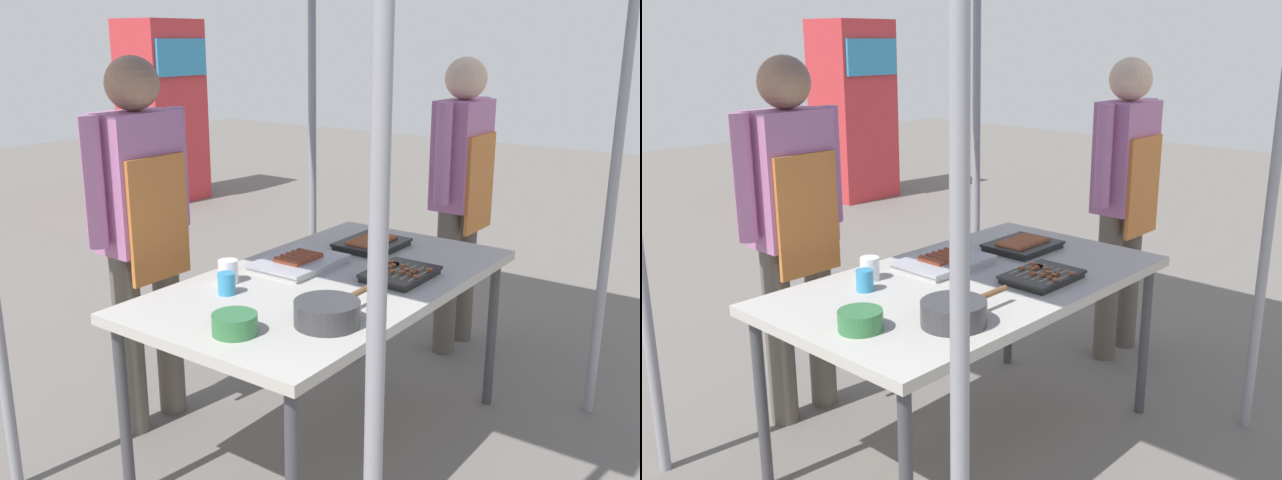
{
  "view_description": "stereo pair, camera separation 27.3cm",
  "coord_description": "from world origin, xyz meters",
  "views": [
    {
      "loc": [
        -2.19,
        -1.56,
        1.67
      ],
      "look_at": [
        0.0,
        0.05,
        0.9
      ],
      "focal_mm": 40.15,
      "sensor_mm": 36.0,
      "label": 1
    },
    {
      "loc": [
        -2.02,
        -1.77,
        1.67
      ],
      "look_at": [
        0.0,
        0.05,
        0.9
      ],
      "focal_mm": 40.15,
      "sensor_mm": 36.0,
      "label": 2
    }
  ],
  "objects": [
    {
      "name": "tray_pork_links",
      "position": [
        0.04,
        0.19,
        0.77
      ],
      "size": [
        0.38,
        0.27,
        0.05
      ],
      "color": "#ADADB2",
      "rests_on": "stall_table"
    },
    {
      "name": "tray_meat_skewers",
      "position": [
        0.17,
        -0.22,
        0.77
      ],
      "size": [
        0.3,
        0.22,
        0.04
      ],
      "color": "black",
      "rests_on": "stall_table"
    },
    {
      "name": "vendor_woman",
      "position": [
        -0.29,
        0.76,
        0.95
      ],
      "size": [
        0.52,
        0.23,
        1.61
      ],
      "rotation": [
        0.0,
        0.0,
        3.14
      ],
      "color": "#595147",
      "rests_on": "ground"
    },
    {
      "name": "stall_table",
      "position": [
        0.0,
        0.0,
        0.7
      ],
      "size": [
        1.6,
        0.9,
        0.75
      ],
      "color": "#B7B2A8",
      "rests_on": "ground"
    },
    {
      "name": "tray_grilled_sausages",
      "position": [
        0.46,
        0.09,
        0.77
      ],
      "size": [
        0.3,
        0.25,
        0.05
      ],
      "color": "black",
      "rests_on": "stall_table"
    },
    {
      "name": "customer_nearby",
      "position": [
        1.25,
        0.04,
        0.93
      ],
      "size": [
        0.52,
        0.23,
        1.58
      ],
      "color": "#595147",
      "rests_on": "ground"
    },
    {
      "name": "condiment_bowl",
      "position": [
        -0.63,
        -0.07,
        0.78
      ],
      "size": [
        0.15,
        0.15,
        0.07
      ],
      "primitive_type": "cylinder",
      "color": "#33723F",
      "rests_on": "stall_table"
    },
    {
      "name": "drink_cup_near_edge",
      "position": [
        -0.28,
        0.29,
        0.8
      ],
      "size": [
        0.08,
        0.08,
        0.09
      ],
      "primitive_type": "cylinder",
      "color": "white",
      "rests_on": "stall_table"
    },
    {
      "name": "drink_cup_by_wok",
      "position": [
        -0.37,
        0.21,
        0.79
      ],
      "size": [
        0.07,
        0.07,
        0.08
      ],
      "primitive_type": "cylinder",
      "color": "#338CBF",
      "rests_on": "stall_table"
    },
    {
      "name": "neighbor_stall_left",
      "position": [
        2.88,
        4.19,
        0.93
      ],
      "size": [
        0.71,
        0.65,
        1.85
      ],
      "color": "#C63338",
      "rests_on": "ground"
    },
    {
      "name": "ground_plane",
      "position": [
        0.0,
        0.0,
        0.0
      ],
      "size": [
        18.0,
        18.0,
        0.0
      ],
      "primitive_type": "plane",
      "color": "#66605B"
    },
    {
      "name": "cooking_wok",
      "position": [
        -0.39,
        -0.27,
        0.8
      ],
      "size": [
        0.38,
        0.22,
        0.08
      ],
      "color": "#38383A",
      "rests_on": "stall_table"
    }
  ]
}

